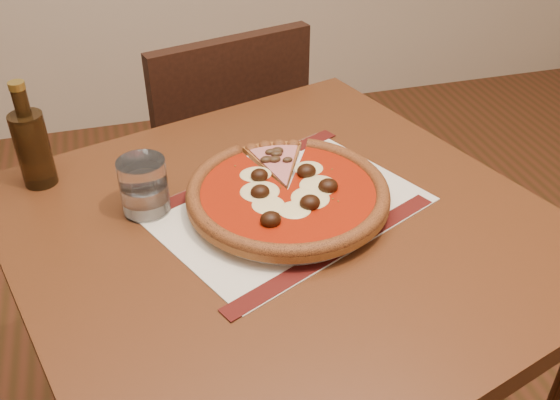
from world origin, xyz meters
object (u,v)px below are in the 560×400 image
(chair_far, at_px, (219,158))
(bottle, at_px, (32,145))
(table, at_px, (283,271))
(plate, at_px, (288,202))
(water_glass, at_px, (144,186))
(pizza, at_px, (288,192))

(chair_far, bearing_deg, bottle, 33.90)
(table, relative_size, bottle, 5.32)
(plate, xyz_separation_m, water_glass, (-0.22, 0.05, 0.04))
(table, xyz_separation_m, water_glass, (-0.20, 0.09, 0.15))
(water_glass, bearing_deg, plate, -13.77)
(chair_far, xyz_separation_m, pizza, (0.01, -0.62, 0.30))
(table, xyz_separation_m, plate, (0.02, 0.04, 0.11))
(pizza, distance_m, water_glass, 0.23)
(chair_far, relative_size, plate, 2.87)
(plate, relative_size, bottle, 1.57)
(water_glass, distance_m, bottle, 0.22)
(chair_far, relative_size, water_glass, 9.11)
(plate, distance_m, water_glass, 0.23)
(table, bearing_deg, pizza, 64.00)
(plate, bearing_deg, chair_far, 90.66)
(table, height_order, pizza, pizza)
(table, xyz_separation_m, bottle, (-0.37, 0.22, 0.17))
(chair_far, bearing_deg, water_glass, 54.58)
(chair_far, relative_size, pizza, 2.58)
(plate, bearing_deg, pizza, -92.72)
(pizza, relative_size, bottle, 1.75)
(table, height_order, bottle, bottle)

